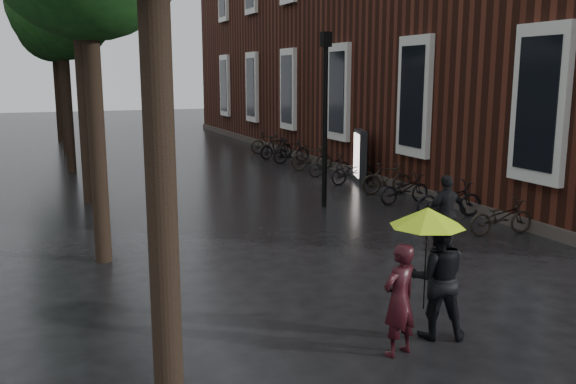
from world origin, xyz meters
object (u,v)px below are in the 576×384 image
person_black (437,277)px  parked_bicycles (344,168)px  ad_lightbox (360,156)px  person_burgundy (399,300)px  pedestrian_walking (446,214)px  lamp_post (325,103)px

person_black → parked_bicycles: 12.80m
parked_bicycles → ad_lightbox: size_ratio=9.24×
person_burgundy → pedestrian_walking: (3.51, 3.72, 0.05)m
person_black → pedestrian_walking: 4.38m
parked_bicycles → lamp_post: bearing=-124.9°
person_black → lamp_post: size_ratio=0.37×
person_black → lamp_post: lamp_post is taller
person_black → parked_bicycles: size_ratio=0.11×
ad_lightbox → lamp_post: size_ratio=0.38×
person_black → lamp_post: bearing=-80.6°
pedestrian_walking → parked_bicycles: size_ratio=0.10×
ad_lightbox → lamp_post: bearing=-113.4°
person_black → ad_lightbox: ad_lightbox is taller
person_burgundy → person_black: person_black is taller
person_burgundy → ad_lightbox: (5.93, 11.81, 0.14)m
lamp_post → pedestrian_walking: bearing=-85.0°
pedestrian_walking → person_burgundy: bearing=47.5°
ad_lightbox → person_black: bearing=-95.1°
lamp_post → parked_bicycles: bearing=55.1°
parked_bicycles → ad_lightbox: ad_lightbox is taller
person_burgundy → person_black: bearing=-175.7°
person_burgundy → pedestrian_walking: pedestrian_walking is taller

